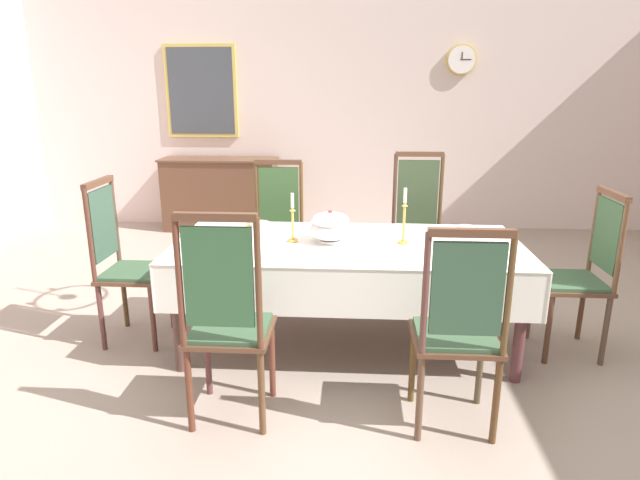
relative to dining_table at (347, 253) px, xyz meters
The scene contains 21 objects.
ground 0.70m from the dining_table, 90.00° to the right, with size 8.13×6.99×0.04m, color gray.
back_wall 3.53m from the dining_table, 90.00° to the left, with size 8.13×0.08×3.15m, color beige.
dining_table is the anchor object (origin of this frame).
tablecloth 0.00m from the dining_table, 90.00° to the right, with size 2.33×1.08×0.31m.
chair_south_a 1.12m from the dining_table, 123.01° to the right, with size 0.44×0.42×1.19m.
chair_north_a 1.12m from the dining_table, 123.06° to the left, with size 0.44×0.42×1.16m.
chair_south_b 1.10m from the dining_table, 58.34° to the right, with size 0.44×0.42×1.14m.
chair_north_b 1.11m from the dining_table, 58.50° to the left, with size 0.44×0.42×1.24m.
chair_head_west 1.56m from the dining_table, behind, with size 0.42×0.44×1.16m.
chair_head_east 1.56m from the dining_table, ahead, with size 0.42×0.44×1.12m.
soup_tureen 0.22m from the dining_table, behind, with size 0.28×0.28×0.23m.
candlestick_west 0.43m from the dining_table, behind, with size 0.07×0.07×0.33m.
candlestick_east 0.44m from the dining_table, ahead, with size 0.07×0.07×0.38m.
bowl_near_left 0.78m from the dining_table, 149.05° to the left, with size 0.14×0.14×0.03m.
bowl_near_right 0.90m from the dining_table, 155.36° to the right, with size 0.15×0.15×0.03m.
bowl_far_left 0.95m from the dining_table, 23.31° to the left, with size 0.15×0.15×0.03m.
spoon_primary 0.87m from the dining_table, 150.99° to the left, with size 0.03×0.18×0.01m.
spoon_secondary 0.99m from the dining_table, 159.27° to the right, with size 0.03×0.18×0.01m.
sideboard 3.51m from the dining_table, 117.97° to the left, with size 1.44×0.48×0.90m.
mounted_clock 3.84m from the dining_table, 68.93° to the left, with size 0.36×0.06×0.36m.
framed_painting 3.98m from the dining_table, 119.35° to the left, with size 0.89×0.05×1.12m.
Camera 1 is at (0.04, -3.34, 1.76)m, focal length 30.06 mm.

